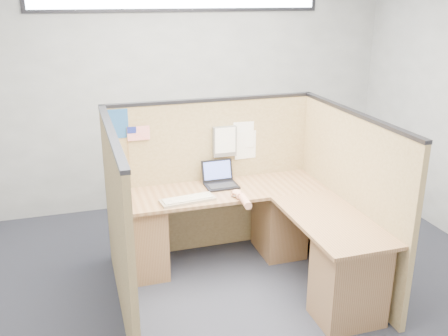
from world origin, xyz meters
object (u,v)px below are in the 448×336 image
object	(u,v)px
l_desk	(254,238)
keyboard	(188,200)
laptop	(220,179)
mouse	(237,195)

from	to	relation	value
l_desk	keyboard	world-z (taller)	keyboard
l_desk	laptop	size ratio (longest dim) A/B	6.35
l_desk	mouse	size ratio (longest dim) A/B	19.70
l_desk	mouse	bearing A→B (deg)	117.33
l_desk	mouse	world-z (taller)	mouse
l_desk	laptop	world-z (taller)	laptop
laptop	keyboard	bearing A→B (deg)	-142.47
laptop	keyboard	xyz separation A→B (m)	(-0.39, -0.31, -0.04)
laptop	keyboard	distance (m)	0.50
keyboard	mouse	bearing A→B (deg)	-10.80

